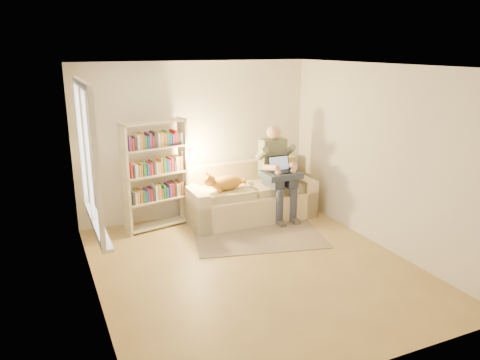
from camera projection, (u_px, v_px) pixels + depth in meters
name	position (u px, v px, depth m)	size (l,w,h in m)	color
floor	(254.00, 266.00, 6.22)	(4.50, 4.50, 0.00)	olive
ceiling	(256.00, 66.00, 5.50)	(4.00, 4.50, 0.02)	white
wall_left	(89.00, 192.00, 5.08)	(0.02, 4.50, 2.60)	silver
wall_right	(381.00, 157.00, 6.65)	(0.02, 4.50, 2.60)	silver
wall_back	(196.00, 140.00, 7.84)	(4.00, 0.02, 2.60)	silver
wall_front	(372.00, 237.00, 3.89)	(4.00, 0.02, 2.60)	silver
window	(91.00, 180.00, 5.26)	(0.12, 1.52, 1.69)	white
sofa	(248.00, 198.00, 7.95)	(2.14, 0.97, 0.91)	beige
person	(277.00, 167.00, 7.83)	(0.43, 0.70, 1.56)	slate
cat	(222.00, 183.00, 7.52)	(0.80, 0.28, 0.29)	#FFAB31
blanket	(283.00, 174.00, 7.73)	(0.60, 0.49, 0.10)	#2B364C
laptop	(283.00, 168.00, 7.71)	(0.38, 0.31, 0.33)	black
bookshelf	(156.00, 170.00, 7.31)	(1.19, 0.47, 1.74)	beige
rug	(259.00, 238.00, 7.15)	(1.94, 1.15, 0.01)	gray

